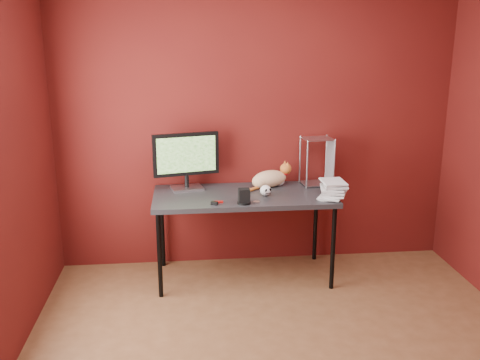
{
  "coord_description": "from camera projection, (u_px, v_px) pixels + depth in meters",
  "views": [
    {
      "loc": [
        -0.62,
        -2.87,
        2.05
      ],
      "look_at": [
        -0.2,
        1.15,
        0.93
      ],
      "focal_mm": 40.0,
      "sensor_mm": 36.0,
      "label": 1
    }
  ],
  "objects": [
    {
      "name": "monitor",
      "position": [
        186.0,
        158.0,
        4.52
      ],
      "size": [
        0.56,
        0.24,
        0.49
      ],
      "rotation": [
        0.0,
        0.0,
        0.23
      ],
      "color": "#ABABB0",
      "rests_on": "desk"
    },
    {
      "name": "book_stack",
      "position": [
        325.0,
        106.0,
        4.2
      ],
      "size": [
        0.28,
        0.3,
        1.48
      ],
      "rotation": [
        0.0,
        0.0,
        -0.3
      ],
      "color": "beige",
      "rests_on": "desk"
    },
    {
      "name": "room",
      "position": [
        297.0,
        145.0,
        2.97
      ],
      "size": [
        3.52,
        3.52,
        2.61
      ],
      "color": "brown",
      "rests_on": "ground"
    },
    {
      "name": "black_gadget",
      "position": [
        214.0,
        203.0,
        4.17
      ],
      "size": [
        0.06,
        0.05,
        0.03
      ],
      "primitive_type": "cube",
      "rotation": [
        0.0,
        0.0,
        -0.41
      ],
      "color": "black",
      "rests_on": "desk"
    },
    {
      "name": "desk",
      "position": [
        244.0,
        200.0,
        4.47
      ],
      "size": [
        1.5,
        0.7,
        0.75
      ],
      "color": "black",
      "rests_on": "ground"
    },
    {
      "name": "skull_mug",
      "position": [
        266.0,
        190.0,
        4.4
      ],
      "size": [
        0.09,
        0.1,
        0.09
      ],
      "rotation": [
        0.0,
        0.0,
        0.39
      ],
      "color": "white",
      "rests_on": "desk"
    },
    {
      "name": "wire_rack",
      "position": [
        317.0,
        161.0,
        4.68
      ],
      "size": [
        0.26,
        0.23,
        0.42
      ],
      "rotation": [
        0.0,
        0.0,
        0.1
      ],
      "color": "#ABABB0",
      "rests_on": "desk"
    },
    {
      "name": "cat",
      "position": [
        270.0,
        178.0,
        4.65
      ],
      "size": [
        0.42,
        0.29,
        0.22
      ],
      "rotation": [
        0.0,
        0.0,
        0.31
      ],
      "color": "#C7762A",
      "rests_on": "desk"
    },
    {
      "name": "speaker",
      "position": [
        244.0,
        197.0,
        4.19
      ],
      "size": [
        0.11,
        0.11,
        0.12
      ],
      "rotation": [
        0.0,
        0.0,
        0.03
      ],
      "color": "black",
      "rests_on": "desk"
    },
    {
      "name": "pocket_knife",
      "position": [
        218.0,
        202.0,
        4.22
      ],
      "size": [
        0.08,
        0.02,
        0.02
      ],
      "primitive_type": "cube",
      "rotation": [
        0.0,
        0.0,
        0.01
      ],
      "color": "#AF100D",
      "rests_on": "desk"
    },
    {
      "name": "washer",
      "position": [
        256.0,
        202.0,
        4.24
      ],
      "size": [
        0.05,
        0.05,
        0.0
      ],
      "primitive_type": "cylinder",
      "color": "#ABABB0",
      "rests_on": "desk"
    }
  ]
}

